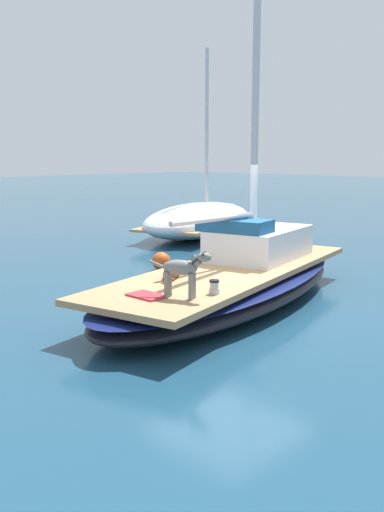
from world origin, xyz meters
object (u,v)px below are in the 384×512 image
object	(u,v)px
dog_brown	(172,272)
deck_towel	(147,296)
sailboat_main	(230,285)
deck_winch	(214,287)
moored_boat_port_side	(199,219)
mooring_buoy	(161,261)
dog_grey	(183,269)
coiled_rope	(174,273)

from	to	relation	value
dog_brown	deck_towel	distance (m)	1.28
sailboat_main	deck_towel	size ratio (longest dim) A/B	13.57
sailboat_main	deck_winch	bearing A→B (deg)	-56.72
dog_brown	sailboat_main	bearing A→B (deg)	83.51
deck_towel	moored_boat_port_side	size ratio (longest dim) A/B	0.09
mooring_buoy	moored_boat_port_side	bearing A→B (deg)	124.48
dog_grey	mooring_buoy	bearing A→B (deg)	140.74
sailboat_main	dog_brown	xyz separation A→B (m)	(-0.15, -1.33, 0.43)
deck_winch	mooring_buoy	bearing A→B (deg)	146.29
moored_boat_port_side	mooring_buoy	size ratio (longest dim) A/B	14.82
deck_winch	mooring_buoy	xyz separation A→B (m)	(-4.14, 2.76, -0.54)
deck_winch	deck_towel	xyz separation A→B (m)	(-0.59, -0.80, -0.08)
dog_brown	mooring_buoy	xyz separation A→B (m)	(-2.92, 2.46, -0.55)
sailboat_main	moored_boat_port_side	world-z (taller)	moored_boat_port_side
moored_boat_port_side	mooring_buoy	xyz separation A→B (m)	(3.24, -4.72, -0.36)
dog_brown	mooring_buoy	world-z (taller)	dog_brown
deck_towel	deck_winch	bearing A→B (deg)	53.61
dog_brown	moored_boat_port_side	distance (m)	9.46
deck_winch	deck_towel	distance (m)	1.00
moored_boat_port_side	deck_towel	bearing A→B (deg)	-50.64
deck_winch	sailboat_main	bearing A→B (deg)	123.28
dog_grey	coiled_rope	size ratio (longest dim) A/B	2.70
dog_brown	coiled_rope	size ratio (longest dim) A/B	2.60
dog_brown	coiled_rope	xyz separation A→B (m)	(-0.20, 0.24, -0.08)
sailboat_main	mooring_buoy	world-z (taller)	sailboat_main
sailboat_main	moored_boat_port_side	bearing A→B (deg)	137.18
deck_towel	dog_grey	bearing A→B (deg)	33.72
dog_brown	coiled_rope	bearing A→B (deg)	129.25
coiled_rope	mooring_buoy	world-z (taller)	coiled_rope
dog_brown	moored_boat_port_side	xyz separation A→B (m)	(-6.16, 7.18, -0.19)
dog_grey	dog_brown	xyz separation A→B (m)	(-1.08, 0.81, -0.32)
moored_boat_port_side	mooring_buoy	distance (m)	5.74
deck_towel	mooring_buoy	world-z (taller)	deck_towel
dog_grey	coiled_rope	xyz separation A→B (m)	(-1.28, 1.05, -0.40)
dog_brown	deck_towel	size ratio (longest dim) A/B	1.50
dog_grey	moored_boat_port_side	size ratio (longest dim) A/B	0.13
dog_brown	mooring_buoy	bearing A→B (deg)	139.89
dog_grey	dog_brown	world-z (taller)	dog_grey
sailboat_main	mooring_buoy	distance (m)	3.27
deck_towel	mooring_buoy	size ratio (longest dim) A/B	1.27
sailboat_main	dog_brown	size ratio (longest dim) A/B	9.03
moored_boat_port_side	sailboat_main	bearing A→B (deg)	-42.82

